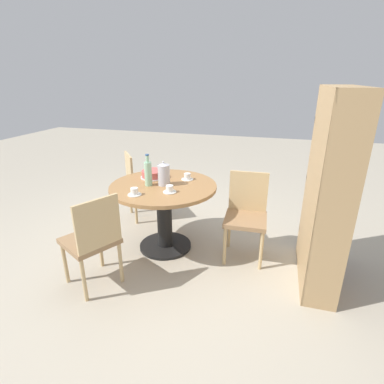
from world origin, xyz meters
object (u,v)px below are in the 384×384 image
object	(u,v)px
chair_a	(246,213)
cup_c	(187,177)
coffee_pot	(164,174)
cup_b	(134,192)
chair_b	(140,183)
water_bottle	(148,173)
cake_main	(153,174)
bookshelf	(325,193)
cup_a	(170,189)
chair_c	(93,239)

from	to	relation	value
chair_a	cup_c	xyz separation A→B (m)	(-0.14, -0.68, 0.29)
coffee_pot	cup_b	bearing A→B (deg)	-25.80
chair_b	coffee_pot	xyz separation A→B (m)	(0.65, 0.59, 0.38)
chair_b	coffee_pot	size ratio (longest dim) A/B	3.50
cup_b	cup_c	world-z (taller)	same
cup_c	water_bottle	bearing A→B (deg)	-49.34
cake_main	cup_c	bearing A→B (deg)	95.34
water_bottle	cake_main	distance (m)	0.27
chair_b	cup_c	distance (m)	0.93
cake_main	chair_b	bearing A→B (deg)	-139.58
bookshelf	cake_main	world-z (taller)	bookshelf
chair_a	cup_b	distance (m)	1.16
bookshelf	cup_b	world-z (taller)	bookshelf
coffee_pot	cup_a	xyz separation A→B (m)	(0.19, 0.13, -0.09)
chair_b	cake_main	distance (m)	0.67
bookshelf	cup_c	xyz separation A→B (m)	(-0.35, -1.35, -0.09)
chair_c	cake_main	bearing A→B (deg)	-161.23
chair_a	water_bottle	size ratio (longest dim) A/B	2.70
coffee_pot	water_bottle	world-z (taller)	water_bottle
coffee_pot	cup_b	world-z (taller)	coffee_pot
cup_a	cup_c	xyz separation A→B (m)	(-0.42, 0.05, 0.00)
chair_a	chair_b	world-z (taller)	same
cake_main	cup_b	size ratio (longest dim) A/B	2.15
water_bottle	cup_c	xyz separation A→B (m)	(-0.29, 0.33, -0.11)
chair_b	water_bottle	size ratio (longest dim) A/B	2.70
water_bottle	cup_b	xyz separation A→B (m)	(0.29, -0.02, -0.11)
chair_b	cake_main	bearing A→B (deg)	-177.29
chair_c	cup_a	xyz separation A→B (m)	(-0.61, 0.50, 0.29)
cup_a	chair_c	bearing A→B (deg)	-39.39
chair_b	cup_b	distance (m)	1.13
cup_c	chair_c	bearing A→B (deg)	-28.37
chair_c	cup_c	bearing A→B (deg)	-179.98
cup_a	cup_c	world-z (taller)	same
chair_b	cup_a	world-z (taller)	chair_b
chair_c	cup_b	distance (m)	0.57
chair_c	water_bottle	size ratio (longest dim) A/B	2.70
water_bottle	coffee_pot	bearing A→B (deg)	110.91
coffee_pot	cup_a	world-z (taller)	coffee_pot
cup_b	cup_c	xyz separation A→B (m)	(-0.58, 0.35, 0.00)
coffee_pot	cup_c	world-z (taller)	coffee_pot
coffee_pot	cup_c	xyz separation A→B (m)	(-0.23, 0.19, -0.09)
coffee_pot	bookshelf	bearing A→B (deg)	85.67
cup_b	cup_a	bearing A→B (deg)	118.17
chair_b	cake_main	world-z (taller)	chair_b
water_bottle	cup_b	distance (m)	0.31
chair_b	chair_c	size ratio (longest dim) A/B	1.00
chair_c	coffee_pot	distance (m)	0.96
cup_a	cup_c	distance (m)	0.42
chair_b	cup_a	distance (m)	1.15
bookshelf	cake_main	xyz separation A→B (m)	(-0.31, -1.74, -0.08)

